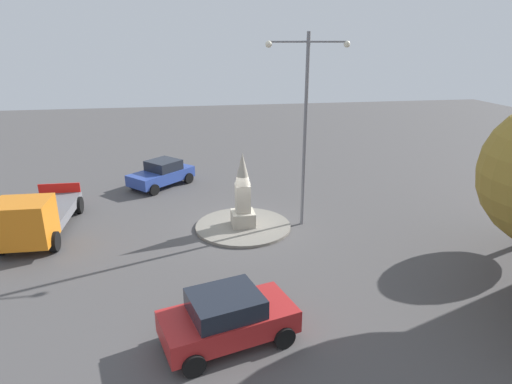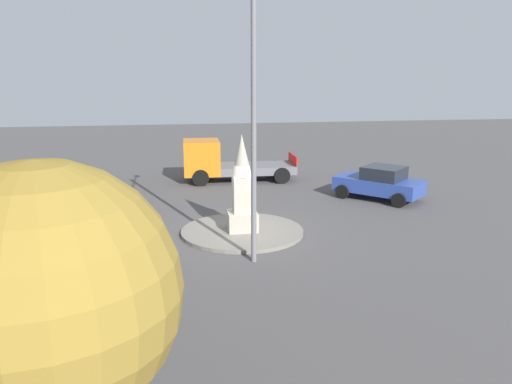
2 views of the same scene
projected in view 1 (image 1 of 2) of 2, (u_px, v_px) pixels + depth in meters
name	position (u px, v px, depth m)	size (l,w,h in m)	color
ground_plane	(243.00, 227.00, 20.27)	(80.00, 80.00, 0.00)	#4F4C4C
traffic_island	(243.00, 226.00, 20.25)	(4.42, 4.42, 0.13)	gray
monument	(243.00, 195.00, 19.73)	(1.05, 1.05, 3.46)	#B2AA99
streetlamp	(306.00, 115.00, 18.96)	(3.64, 0.28, 8.62)	slate
car_blue_near_island	(162.00, 173.00, 25.80)	(4.03, 3.93, 1.54)	#2D479E
car_red_parked_right	(228.00, 317.00, 12.37)	(4.14, 2.81, 1.57)	#B22323
truck_orange_parked_left	(35.00, 218.00, 18.67)	(2.53, 5.95, 2.20)	orange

